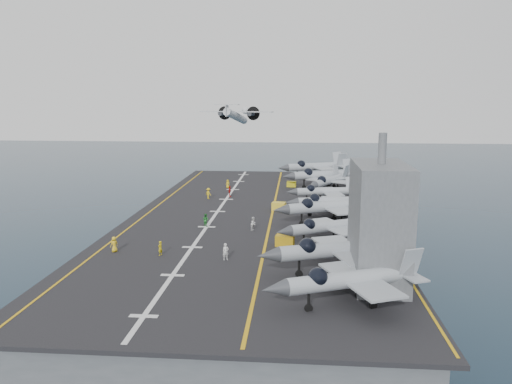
# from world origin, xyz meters

# --- Properties ---
(ground) EXTENTS (500.00, 500.00, 0.00)m
(ground) POSITION_xyz_m (0.00, 0.00, 0.00)
(ground) COLOR #142135
(ground) RESTS_ON ground
(hull) EXTENTS (36.00, 90.00, 10.00)m
(hull) POSITION_xyz_m (0.00, 0.00, 5.00)
(hull) COLOR #56595E
(hull) RESTS_ON ground
(flight_deck) EXTENTS (38.00, 92.00, 0.40)m
(flight_deck) POSITION_xyz_m (0.00, 0.00, 10.20)
(flight_deck) COLOR black
(flight_deck) RESTS_ON hull
(foul_line) EXTENTS (0.35, 90.00, 0.02)m
(foul_line) POSITION_xyz_m (3.00, 0.00, 10.42)
(foul_line) COLOR gold
(foul_line) RESTS_ON flight_deck
(landing_centerline) EXTENTS (0.50, 90.00, 0.02)m
(landing_centerline) POSITION_xyz_m (-6.00, 0.00, 10.42)
(landing_centerline) COLOR silver
(landing_centerline) RESTS_ON flight_deck
(deck_edge_port) EXTENTS (0.25, 90.00, 0.02)m
(deck_edge_port) POSITION_xyz_m (-17.00, 0.00, 10.42)
(deck_edge_port) COLOR gold
(deck_edge_port) RESTS_ON flight_deck
(deck_edge_stbd) EXTENTS (0.25, 90.00, 0.02)m
(deck_edge_stbd) POSITION_xyz_m (18.50, 0.00, 10.42)
(deck_edge_stbd) COLOR gold
(deck_edge_stbd) RESTS_ON flight_deck
(island_superstructure) EXTENTS (5.00, 10.00, 15.00)m
(island_superstructure) POSITION_xyz_m (15.00, -30.00, 17.90)
(island_superstructure) COLOR #56595E
(island_superstructure) RESTS_ON flight_deck
(fighter_jet_0) EXTENTS (17.51, 14.88, 5.15)m
(fighter_jet_0) POSITION_xyz_m (11.80, -36.16, 12.98)
(fighter_jet_0) COLOR gray
(fighter_jet_0) RESTS_ON flight_deck
(fighter_jet_1) EXTENTS (18.29, 15.17, 5.44)m
(fighter_jet_1) POSITION_xyz_m (11.29, -27.71, 13.12)
(fighter_jet_1) COLOR #A0ABB2
(fighter_jet_1) RESTS_ON flight_deck
(fighter_jet_2) EXTENTS (15.94, 14.19, 4.62)m
(fighter_jet_2) POSITION_xyz_m (11.06, -16.54, 12.71)
(fighter_jet_2) COLOR gray
(fighter_jet_2) RESTS_ON flight_deck
(fighter_jet_3) EXTENTS (17.99, 15.18, 5.30)m
(fighter_jet_3) POSITION_xyz_m (11.57, -6.20, 13.05)
(fighter_jet_3) COLOR #8F969E
(fighter_jet_3) RESTS_ON flight_deck
(fighter_jet_4) EXTENTS (15.29, 11.76, 4.76)m
(fighter_jet_4) POSITION_xyz_m (12.69, -1.03, 12.78)
(fighter_jet_4) COLOR #9EA7AE
(fighter_jet_4) RESTS_ON flight_deck
(fighter_jet_5) EXTENTS (14.08, 10.72, 4.41)m
(fighter_jet_5) POSITION_xyz_m (12.12, 8.51, 12.61)
(fighter_jet_5) COLOR gray
(fighter_jet_5) RESTS_ON flight_deck
(fighter_jet_6) EXTENTS (15.38, 17.11, 4.95)m
(fighter_jet_6) POSITION_xyz_m (13.22, 18.50, 12.88)
(fighter_jet_6) COLOR gray
(fighter_jet_6) RESTS_ON flight_deck
(fighter_jet_7) EXTENTS (18.75, 15.56, 5.57)m
(fighter_jet_7) POSITION_xyz_m (12.56, 24.25, 13.19)
(fighter_jet_7) COLOR #989FAA
(fighter_jet_7) RESTS_ON flight_deck
(fighter_jet_8) EXTENTS (19.46, 16.38, 5.75)m
(fighter_jet_8) POSITION_xyz_m (11.27, 36.34, 13.27)
(fighter_jet_8) COLOR gray
(fighter_jet_8) RESTS_ON flight_deck
(tow_cart_a) EXTENTS (2.46, 1.80, 1.36)m
(tow_cart_a) POSITION_xyz_m (5.46, -18.34, 11.08)
(tow_cart_a) COLOR #C39411
(tow_cart_a) RESTS_ON flight_deck
(tow_cart_b) EXTENTS (2.43, 1.81, 1.33)m
(tow_cart_b) POSITION_xyz_m (3.98, 1.87, 11.06)
(tow_cart_b) COLOR gold
(tow_cart_b) RESTS_ON flight_deck
(tow_cart_c) EXTENTS (1.98, 1.38, 1.12)m
(tow_cart_c) POSITION_xyz_m (5.80, 24.28, 10.96)
(tow_cart_c) COLOR yellow
(tow_cart_c) RESTS_ON flight_deck
(crew_0) EXTENTS (1.33, 1.34, 1.89)m
(crew_0) POSITION_xyz_m (-14.99, -22.56, 11.34)
(crew_0) COLOR yellow
(crew_0) RESTS_ON flight_deck
(crew_1) EXTENTS (1.07, 1.24, 1.75)m
(crew_1) POSITION_xyz_m (-9.10, -23.42, 11.27)
(crew_1) COLOR gold
(crew_1) RESTS_ON flight_deck
(crew_2) EXTENTS (1.36, 1.26, 1.88)m
(crew_2) POSITION_xyz_m (-6.20, -9.59, 11.34)
(crew_2) COLOR #237D2C
(crew_2) RESTS_ON flight_deck
(crew_3) EXTENTS (1.45, 1.39, 2.02)m
(crew_3) POSITION_xyz_m (-9.31, 10.33, 11.41)
(crew_3) COLOR yellow
(crew_3) RESTS_ON flight_deck
(crew_4) EXTENTS (0.98, 1.34, 2.07)m
(crew_4) POSITION_xyz_m (-5.67, 12.60, 11.43)
(crew_4) COLOR red
(crew_4) RESTS_ON flight_deck
(crew_5) EXTENTS (1.23, 1.16, 1.71)m
(crew_5) POSITION_xyz_m (-7.32, 21.93, 11.26)
(crew_5) COLOR yellow
(crew_5) RESTS_ON flight_deck
(crew_6) EXTENTS (1.37, 1.13, 1.95)m
(crew_6) POSITION_xyz_m (-1.16, -24.49, 11.38)
(crew_6) COLOR silver
(crew_6) RESTS_ON flight_deck
(crew_7) EXTENTS (1.18, 1.38, 1.95)m
(crew_7) POSITION_xyz_m (0.89, -11.32, 11.37)
(crew_7) COLOR silver
(crew_7) RESTS_ON flight_deck
(transport_plane) EXTENTS (23.75, 19.00, 4.93)m
(transport_plane) POSITION_xyz_m (-9.95, 57.86, 23.80)
(transport_plane) COLOR white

